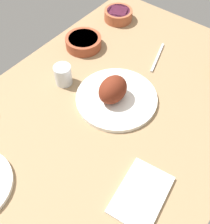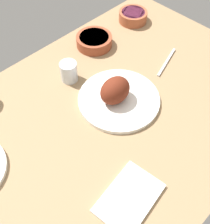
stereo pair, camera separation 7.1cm
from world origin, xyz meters
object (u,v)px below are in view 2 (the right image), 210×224
Objects in this scene: water_tumbler at (69,72)px; fork_loose at (167,62)px; plate_far_side at (117,96)px; bowl_cream at (94,40)px; bowl_onions at (133,16)px; folded_napkin at (129,198)px.

fork_loose is (34.42, -20.98, -3.57)cm from water_tumbler.
bowl_cream is (16.07, 29.17, -0.52)cm from plate_far_side.
water_tumbler reaches higher than bowl_onions.
bowl_onions is 1.67× the size of water_tumbler.
water_tumbler reaches higher than fork_loose.
plate_far_side is 33.30cm from bowl_cream.
water_tumbler is 0.41× the size of folded_napkin.
water_tumbler is 0.43× the size of fork_loose.
fork_loose is at bearing -0.12° from plate_far_side.
bowl_cream is at bearing 21.43° from water_tumbler.
bowl_cream is 0.84× the size of fork_loose.
bowl_cream is (-25.31, -0.21, -0.19)cm from bowl_onions.
bowl_cream is 69.75cm from folded_napkin.
plate_far_side is at bearing -144.63° from bowl_onions.
plate_far_side is 36.89cm from folded_napkin.
folded_napkin reaches higher than fork_loose.
bowl_onions is at bearing 41.14° from folded_napkin.
folded_napkin is 60.35cm from fork_loose.
folded_napkin is at bearing -138.86° from bowl_onions.
bowl_cream is at bearing -179.54° from bowl_onions.
water_tumbler is at bearing 68.54° from folded_napkin.
fork_loose is (53.58, 27.76, -0.20)cm from folded_napkin.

